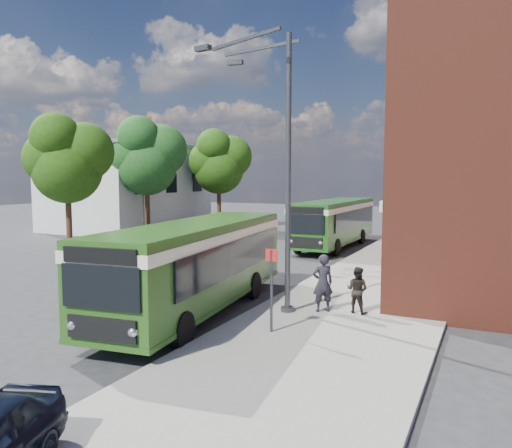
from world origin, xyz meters
The scene contains 14 objects.
ground centered at (0.00, 0.00, 0.00)m, with size 120.00×120.00×0.00m, color #28282B.
pavement centered at (7.00, 8.00, 0.07)m, with size 6.00×48.00×0.15m, color gray.
kerb_line centered at (3.95, 8.00, 0.01)m, with size 0.12×48.00×0.01m, color beige.
white_building centered at (-18.00, 18.00, 3.66)m, with size 9.40×13.40×7.30m.
flagpole centered at (-12.45, 13.00, 4.94)m, with size 0.95×0.10×9.00m.
street_lamp centered at (4.84, -2.00, 4.79)m, with size 2.96×2.38×9.00m.
bus_stop_sign centered at (5.60, -4.20, 1.51)m, with size 0.35×0.08×2.52m.
bus_front centered at (2.30, -2.90, 1.83)m, with size 3.76×10.69×3.02m.
bus_rear centered at (1.91, 14.13, 1.83)m, with size 2.70×10.71×3.02m.
pedestrian_a centered at (6.23, -1.50, 1.10)m, with size 0.69×0.45×1.89m, color black.
pedestrian_b centered at (7.29, -1.18, 0.90)m, with size 0.73×0.57×1.51m, color black.
tree_left centered at (-12.29, 5.57, 5.65)m, with size 4.93×4.69×8.33m.
tree_mid centered at (-12.41, 13.42, 6.10)m, with size 5.32×5.06×8.99m.
tree_right centered at (-10.72, 21.29, 5.88)m, with size 5.13×4.88×8.67m.
Camera 1 is at (11.20, -16.84, 4.54)m, focal length 35.00 mm.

